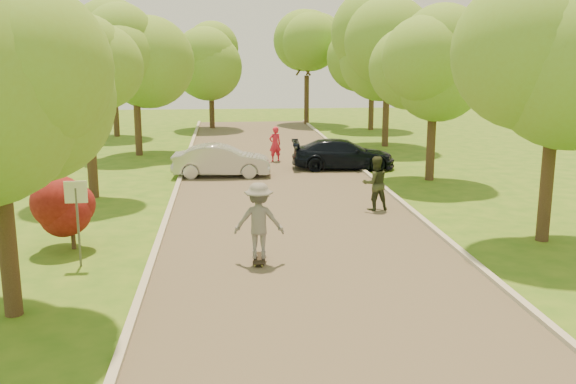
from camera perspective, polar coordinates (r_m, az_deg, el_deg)
name	(u,v)px	position (r m, az deg, el deg)	size (l,w,h in m)	color
ground	(337,322)	(13.04, 4.35, -11.41)	(100.00, 100.00, 0.00)	#326317
road	(294,220)	(20.55, 0.49, -2.47)	(8.00, 60.00, 0.01)	#4C4438
curb_left	(165,221)	(20.51, -10.84, -2.56)	(0.18, 60.00, 0.12)	#B2AD9E
curb_right	(417,215)	(21.34, 11.38, -2.01)	(0.18, 60.00, 0.12)	#B2AD9E
street_sign	(77,205)	(16.58, -18.27, -1.14)	(0.55, 0.06, 2.17)	#59595E
red_shrub	(71,210)	(18.22, -18.71, -1.50)	(1.70, 1.70, 1.95)	#382619
tree_l_mida	(1,56)	(13.41, -24.18, 10.97)	(4.71, 4.60, 7.39)	#382619
tree_l_midb	(91,71)	(24.22, -17.08, 10.21)	(4.30, 4.20, 6.62)	#382619
tree_l_far	(138,48)	(34.02, -13.16, 12.35)	(4.92, 4.80, 7.79)	#382619
tree_r_mida	(567,41)	(19.10, 23.56, 12.19)	(5.13, 5.00, 7.95)	#382619
tree_r_midb	(439,62)	(27.20, 13.32, 11.20)	(4.51, 4.40, 7.01)	#382619
tree_r_far	(392,42)	(36.97, 9.25, 13.04)	(5.33, 5.20, 8.34)	#382619
tree_bg_a	(116,52)	(42.28, -15.05, 11.96)	(5.12, 5.00, 7.72)	#382619
tree_bg_b	(376,48)	(44.97, 7.83, 12.54)	(5.12, 5.00, 7.95)	#382619
tree_bg_c	(214,56)	(45.76, -6.63, 11.92)	(4.92, 4.80, 7.33)	#382619
tree_bg_d	(310,52)	(48.18, 1.95, 12.35)	(5.12, 5.00, 7.72)	#382619
silver_sedan	(221,161)	(27.76, -5.94, 2.79)	(1.46, 4.20, 1.38)	#B2B3B7
dark_sedan	(343,154)	(29.59, 4.91, 3.37)	(1.91, 4.70, 1.36)	black
longboard	(259,258)	(16.42, -2.57, -5.92)	(0.38, 1.02, 0.12)	black
skateboarder	(259,221)	(16.14, -2.60, -2.57)	(1.26, 0.72, 1.95)	slate
person_striped	(275,144)	(31.45, -1.16, 4.27)	(0.63, 0.41, 1.72)	red
person_olive	(375,183)	(21.81, 7.76, 0.76)	(0.90, 0.70, 1.85)	#303822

